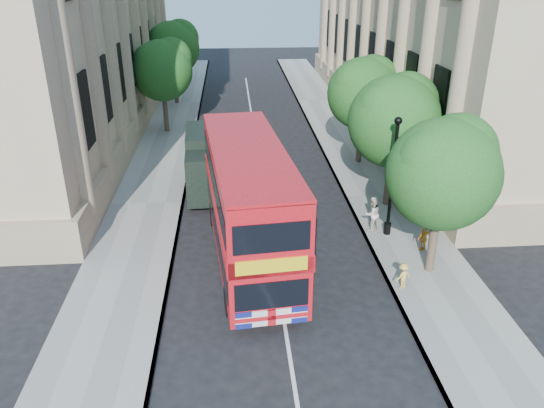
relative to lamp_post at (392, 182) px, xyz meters
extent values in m
plane|color=black|center=(-5.00, -6.00, -2.51)|extent=(120.00, 120.00, 0.00)
cube|color=gray|center=(0.75, 4.00, -2.45)|extent=(3.50, 80.00, 0.12)
cube|color=gray|center=(-10.75, 4.00, -2.45)|extent=(3.50, 80.00, 0.12)
cylinder|color=#473828|center=(0.80, -3.00, -1.08)|extent=(0.32, 0.32, 2.86)
sphere|color=#224D19|center=(0.80, -3.00, 1.52)|extent=(4.00, 4.00, 4.00)
sphere|color=#224D19|center=(1.40, -2.60, 2.17)|extent=(2.80, 2.80, 2.80)
sphere|color=#224D19|center=(0.30, -3.30, 2.04)|extent=(2.60, 2.60, 2.60)
cylinder|color=#473828|center=(0.80, 3.00, -1.01)|extent=(0.32, 0.32, 2.99)
sphere|color=#224D19|center=(0.80, 3.00, 1.71)|extent=(4.20, 4.20, 4.20)
sphere|color=#224D19|center=(1.40, 3.40, 2.39)|extent=(2.94, 2.94, 2.94)
sphere|color=#224D19|center=(0.30, 2.70, 2.25)|extent=(2.73, 2.73, 2.73)
cylinder|color=#473828|center=(0.80, 9.00, -1.06)|extent=(0.32, 0.32, 2.90)
sphere|color=#224D19|center=(0.80, 9.00, 1.58)|extent=(4.00, 4.00, 4.00)
sphere|color=#224D19|center=(1.40, 9.40, 2.24)|extent=(2.80, 2.80, 2.80)
sphere|color=#224D19|center=(0.30, 8.70, 2.11)|extent=(2.60, 2.60, 2.60)
cylinder|color=#473828|center=(-11.00, 16.00, -1.01)|extent=(0.32, 0.32, 2.99)
sphere|color=#224D19|center=(-11.00, 16.00, 1.71)|extent=(4.00, 4.00, 4.00)
sphere|color=#224D19|center=(-10.40, 16.40, 2.39)|extent=(2.80, 2.80, 2.80)
sphere|color=#224D19|center=(-11.50, 15.70, 2.25)|extent=(2.60, 2.60, 2.60)
cylinder|color=#473828|center=(-11.00, 24.00, -0.93)|extent=(0.32, 0.32, 3.17)
sphere|color=#224D19|center=(-11.00, 24.00, 1.95)|extent=(4.20, 4.20, 4.20)
sphere|color=#224D19|center=(-10.40, 24.40, 2.67)|extent=(2.94, 2.94, 2.94)
sphere|color=#224D19|center=(-11.50, 23.70, 2.53)|extent=(2.73, 2.73, 2.73)
cylinder|color=black|center=(0.00, 0.00, -2.14)|extent=(0.30, 0.30, 0.50)
cylinder|color=black|center=(0.00, 0.00, 0.11)|extent=(0.14, 0.14, 5.00)
sphere|color=black|center=(0.00, 0.00, 2.61)|extent=(0.32, 0.32, 0.32)
cube|color=red|center=(-5.97, -1.46, 0.01)|extent=(3.57, 10.07, 4.10)
cube|color=black|center=(-5.97, -1.46, -0.90)|extent=(3.56, 9.45, 0.93)
cube|color=black|center=(-5.97, -1.46, 1.07)|extent=(3.56, 9.45, 0.93)
cube|color=yellow|center=(-5.48, -6.36, 0.14)|extent=(2.18, 0.30, 0.47)
cylinder|color=black|center=(-6.79, -5.04, -1.99)|extent=(0.39, 1.06, 1.04)
cylinder|color=black|center=(-4.45, -4.80, -1.99)|extent=(0.39, 1.06, 1.04)
cylinder|color=black|center=(-7.46, 1.67, -1.99)|extent=(0.39, 1.06, 1.04)
cylinder|color=black|center=(-5.13, 1.91, -1.99)|extent=(0.39, 1.06, 1.04)
cube|color=black|center=(-7.64, 3.71, -1.02)|extent=(2.28, 2.07, 2.32)
cube|color=black|center=(-7.60, 2.77, -0.74)|extent=(1.99, 0.18, 0.77)
cube|color=black|center=(-7.74, 6.14, -0.80)|extent=(2.35, 3.62, 2.76)
cube|color=black|center=(-7.71, 5.48, -2.12)|extent=(2.20, 5.37, 0.28)
cylinder|color=black|center=(-8.63, 3.56, -2.07)|extent=(0.28, 0.89, 0.88)
cylinder|color=black|center=(-6.65, 3.64, -2.07)|extent=(0.28, 0.89, 0.88)
cylinder|color=black|center=(-8.77, 7.20, -2.07)|extent=(0.28, 0.89, 0.88)
cylinder|color=black|center=(-6.79, 7.28, -2.07)|extent=(0.28, 0.89, 0.88)
imported|color=black|center=(-4.42, -5.00, -1.63)|extent=(0.73, 0.58, 1.76)
imported|color=silver|center=(-0.60, 0.39, -1.61)|extent=(0.93, 0.84, 1.57)
imported|color=orange|center=(1.05, -1.52, -1.86)|extent=(0.67, 0.45, 1.06)
imported|color=#E5BD4E|center=(-0.60, -4.11, -1.89)|extent=(0.74, 0.60, 0.99)
camera|label=1|loc=(-6.50, -19.76, 8.36)|focal=35.00mm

